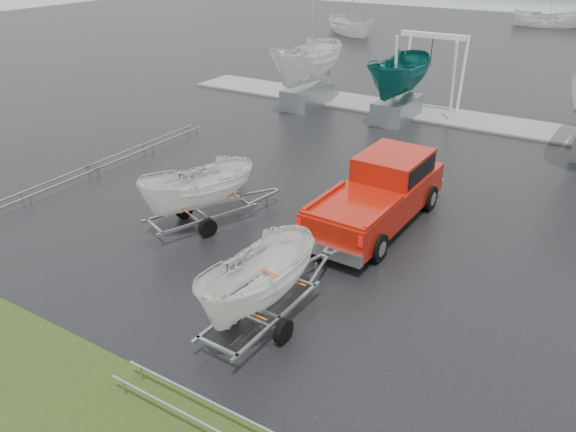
% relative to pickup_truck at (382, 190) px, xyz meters
% --- Properties ---
extents(ground_plane, '(120.00, 120.00, 0.00)m').
position_rel_pickup_truck_xyz_m(ground_plane, '(-2.13, -0.32, -1.10)').
color(ground_plane, black).
rests_on(ground_plane, ground).
extents(grass_verge, '(40.00, 40.00, 0.00)m').
position_rel_pickup_truck_xyz_m(grass_verge, '(-2.13, -11.32, -1.10)').
color(grass_verge, '#213012').
rests_on(grass_verge, ground).
extents(dock, '(30.00, 3.00, 0.12)m').
position_rel_pickup_truck_xyz_m(dock, '(-2.13, 12.68, -1.05)').
color(dock, gray).
rests_on(dock, ground).
extents(pickup_truck, '(2.52, 6.44, 2.12)m').
position_rel_pickup_truck_xyz_m(pickup_truck, '(0.00, 0.00, 0.00)').
color(pickup_truck, '#9E1408').
rests_on(pickup_truck, ground).
extents(trailer_hitched, '(1.80, 3.64, 4.54)m').
position_rel_pickup_truck_xyz_m(trailer_hitched, '(-0.22, -6.71, 1.37)').
color(trailer_hitched, gray).
rests_on(trailer_hitched, ground).
extents(trailer_parked, '(2.42, 3.78, 4.53)m').
position_rel_pickup_truck_xyz_m(trailer_parked, '(-4.82, -3.37, 1.36)').
color(trailer_parked, gray).
rests_on(trailer_parked, ground).
extents(boat_hoist, '(3.30, 2.18, 4.12)m').
position_rel_pickup_truck_xyz_m(boat_hoist, '(-2.91, 12.68, 1.57)').
color(boat_hoist, silver).
rests_on(boat_hoist, ground).
extents(keelboat_0, '(2.32, 3.20, 10.49)m').
position_rel_pickup_truck_xyz_m(keelboat_0, '(-8.93, 10.69, 2.57)').
color(keelboat_0, gray).
rests_on(keelboat_0, ground).
extents(keelboat_1, '(2.15, 3.20, 6.82)m').
position_rel_pickup_truck_xyz_m(keelboat_1, '(-3.80, 10.88, 2.27)').
color(keelboat_1, gray).
rests_on(keelboat_1, ground).
extents(mast_rack_0, '(0.56, 6.50, 0.06)m').
position_rel_pickup_truck_xyz_m(mast_rack_0, '(-11.13, 0.68, -0.75)').
color(mast_rack_0, gray).
rests_on(mast_rack_0, ground).
extents(mast_rack_1, '(0.56, 6.50, 0.06)m').
position_rel_pickup_truck_xyz_m(mast_rack_1, '(-11.13, -5.32, -0.75)').
color(mast_rack_1, gray).
rests_on(mast_rack_1, ground).
extents(moored_boat_0, '(3.72, 3.71, 11.49)m').
position_rel_pickup_truck_xyz_m(moored_boat_0, '(-17.75, 34.36, -1.10)').
color(moored_boat_0, silver).
rests_on(moored_boat_0, ground).
extents(moored_boat_1, '(3.46, 3.42, 11.63)m').
position_rel_pickup_truck_xyz_m(moored_boat_1, '(-2.71, 49.33, -1.10)').
color(moored_boat_1, silver).
rests_on(moored_boat_1, ground).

